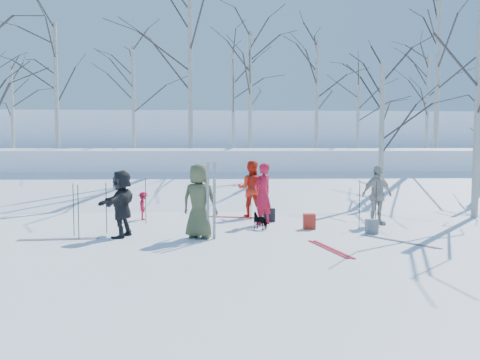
{
  "coord_description": "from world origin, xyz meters",
  "views": [
    {
      "loc": [
        -0.67,
        -12.06,
        2.25
      ],
      "look_at": [
        0.0,
        1.5,
        1.3
      ],
      "focal_mm": 35.0,
      "sensor_mm": 36.0,
      "label": 1
    }
  ],
  "objects": [
    {
      "name": "birch_plateau_f",
      "position": [
        4.14,
        10.42,
        4.76
      ],
      "size": [
        4.19,
        4.19,
        5.12
      ],
      "primitive_type": null,
      "color": "silver",
      "rests_on": "snow_plateau"
    },
    {
      "name": "backpack_dark",
      "position": [
        0.91,
        1.96,
        0.2
      ],
      "size": [
        0.34,
        0.24,
        0.4
      ],
      "primitive_type": "cube",
      "color": "black",
      "rests_on": "ground"
    },
    {
      "name": "ski_pole_c",
      "position": [
        3.57,
        0.13,
        0.67
      ],
      "size": [
        0.02,
        0.02,
        1.34
      ],
      "primitive_type": "cylinder",
      "color": "black",
      "rests_on": "ground"
    },
    {
      "name": "ski_pole_f",
      "position": [
        -3.56,
        0.2,
        0.67
      ],
      "size": [
        0.02,
        0.02,
        1.34
      ],
      "primitive_type": "cylinder",
      "color": "black",
      "rests_on": "ground"
    },
    {
      "name": "birch_plateau_e",
      "position": [
        -1.86,
        9.29,
        5.89
      ],
      "size": [
        5.76,
        5.76,
        7.38
      ],
      "primitive_type": null,
      "color": "silver",
      "rests_on": "snow_plateau"
    },
    {
      "name": "backpack_grey",
      "position": [
        3.36,
        -0.18,
        0.19
      ],
      "size": [
        0.3,
        0.2,
        0.38
      ],
      "primitive_type": "cube",
      "color": "slate",
      "rests_on": "ground"
    },
    {
      "name": "birch_plateau_i",
      "position": [
        1.07,
        12.55,
        5.24
      ],
      "size": [
        4.86,
        4.86,
        6.09
      ],
      "primitive_type": null,
      "color": "silver",
      "rests_on": "snow_plateau"
    },
    {
      "name": "birch_edge_c",
      "position": [
        9.34,
        5.33,
        1.97
      ],
      "size": [
        3.36,
        3.36,
        3.95
      ],
      "primitive_type": null,
      "color": "silver",
      "rests_on": "ground"
    },
    {
      "name": "birch_edge_e",
      "position": [
        5.8,
        6.09,
        2.82
      ],
      "size": [
        4.55,
        4.55,
        5.65
      ],
      "primitive_type": null,
      "color": "silver",
      "rests_on": "ground"
    },
    {
      "name": "skier_grey_west",
      "position": [
        -3.06,
        -0.29,
        0.84
      ],
      "size": [
        0.9,
        1.64,
        1.69
      ],
      "primitive_type": "imported",
      "rotation": [
        0.0,
        0.0,
        4.44
      ],
      "color": "black",
      "rests_on": "ground"
    },
    {
      "name": "ski_pair_b",
      "position": [
        -0.05,
        2.8,
        0.01
      ],
      "size": [
        1.1,
        1.99,
        0.02
      ],
      "primitive_type": null,
      "rotation": [
        0.0,
        0.0,
        1.32
      ],
      "color": "#B2192A",
      "rests_on": "ground"
    },
    {
      "name": "ski_pole_g",
      "position": [
        0.37,
        2.18,
        0.67
      ],
      "size": [
        0.02,
        0.02,
        1.34
      ],
      "primitive_type": "cylinder",
      "color": "black",
      "rests_on": "ground"
    },
    {
      "name": "ski_pole_b",
      "position": [
        3.27,
        0.62,
        0.67
      ],
      "size": [
        0.02,
        0.02,
        1.34
      ],
      "primitive_type": "cylinder",
      "color": "black",
      "rests_on": "ground"
    },
    {
      "name": "birch_plateau_h",
      "position": [
        -11.65,
        13.77,
        4.39
      ],
      "size": [
        3.66,
        3.66,
        4.38
      ],
      "primitive_type": null,
      "color": "silver",
      "rests_on": "snow_plateau"
    },
    {
      "name": "snow_plateau",
      "position": [
        0.0,
        17.0,
        1.0
      ],
      "size": [
        70.0,
        18.0,
        2.2
      ],
      "primitive_type": "cube",
      "color": "white",
      "rests_on": "ground"
    },
    {
      "name": "ski_pair_a",
      "position": [
        -4.55,
        -0.57,
        0.01
      ],
      "size": [
        0.51,
        1.93,
        0.02
      ],
      "primitive_type": null,
      "rotation": [
        0.0,
        0.0,
        1.65
      ],
      "color": "silver",
      "rests_on": "ground"
    },
    {
      "name": "upright_ski_right",
      "position": [
        -0.74,
        -0.78,
        0.95
      ],
      "size": [
        0.09,
        0.23,
        1.89
      ],
      "primitive_type": "cube",
      "rotation": [
        0.1,
        0.0,
        0.09
      ],
      "color": "silver",
      "rests_on": "ground"
    },
    {
      "name": "ski_pair_c",
      "position": [
        3.71,
        -1.28,
        0.01
      ],
      "size": [
        1.98,
        2.09,
        0.02
      ],
      "primitive_type": null,
      "rotation": [
        0.0,
        0.0,
        0.61
      ],
      "color": "silver",
      "rests_on": "ground"
    },
    {
      "name": "skier_red_seated",
      "position": [
        -2.95,
        2.46,
        0.44
      ],
      "size": [
        0.4,
        0.6,
        0.88
      ],
      "primitive_type": "imported",
      "rotation": [
        0.0,
        0.0,
        1.71
      ],
      "color": "red",
      "rests_on": "ground"
    },
    {
      "name": "birch_plateau_c",
      "position": [
        11.92,
        15.55,
        4.97
      ],
      "size": [
        4.47,
        4.47,
        5.53
      ],
      "primitive_type": null,
      "color": "silver",
      "rests_on": "snow_plateau"
    },
    {
      "name": "birch_plateau_g",
      "position": [
        -8.24,
        10.61,
        5.13
      ],
      "size": [
        4.71,
        4.71,
        5.87
      ],
      "primitive_type": null,
      "color": "silver",
      "rests_on": "snow_plateau"
    },
    {
      "name": "skier_olive_center",
      "position": [
        -1.11,
        -0.54,
        0.93
      ],
      "size": [
        1.06,
        0.88,
        1.85
      ],
      "primitive_type": "imported",
      "rotation": [
        0.0,
        0.0,
        2.77
      ],
      "color": "#454D2E",
      "rests_on": "ground"
    },
    {
      "name": "ski_pole_e",
      "position": [
        -2.78,
        1.78,
        0.67
      ],
      "size": [
        0.02,
        0.02,
        1.34
      ],
      "primitive_type": "cylinder",
      "color": "black",
      "rests_on": "ground"
    },
    {
      "name": "backpack_red",
      "position": [
        1.87,
        0.59,
        0.21
      ],
      "size": [
        0.32,
        0.22,
        0.42
      ],
      "primitive_type": "cube",
      "color": "#A82519",
      "rests_on": "ground"
    },
    {
      "name": "ski_pair_e",
      "position": [
        -1.22,
        0.25,
        0.01
      ],
      "size": [
        0.34,
        1.91,
        0.02
      ],
      "primitive_type": null,
      "rotation": [
        0.0,
        0.0,
        0.04
      ],
      "color": "silver",
      "rests_on": "ground"
    },
    {
      "name": "birch_plateau_b",
      "position": [
        7.1,
        13.52,
        4.33
      ],
      "size": [
        3.58,
        3.58,
        4.25
      ],
      "primitive_type": null,
      "color": "silver",
      "rests_on": "snow_plateau"
    },
    {
      "name": "ground",
      "position": [
        0.0,
        0.0,
        0.0
      ],
      "size": [
        120.0,
        120.0,
        0.0
      ],
      "primitive_type": "plane",
      "color": "white",
      "rests_on": "ground"
    },
    {
      "name": "upright_ski_left",
      "position": [
        -0.89,
        -0.75,
        0.95
      ],
      "size": [
        0.08,
        0.16,
        1.9
      ],
      "primitive_type": "cube",
      "rotation": [
        0.07,
        0.0,
        0.06
      ],
      "color": "silver",
      "rests_on": "ground"
    },
    {
      "name": "snow_ramp",
      "position": [
        0.0,
        7.0,
        0.15
      ],
      "size": [
        70.0,
        9.49,
        4.12
      ],
      "primitive_type": "cube",
      "rotation": [
        0.3,
        0.0,
        0.0
      ],
      "color": "white",
      "rests_on": "ground"
    },
    {
      "name": "skier_cream_east",
      "position": [
        3.96,
        1.21,
        0.87
      ],
      "size": [
        1.11,
        0.75,
        1.74
      ],
      "primitive_type": "imported",
      "rotation": [
        0.0,
        0.0,
        0.35
      ],
      "color": "beige",
      "rests_on": "ground"
    },
    {
      "name": "birch_plateau_d",
      "position": [
        -5.12,
        13.36,
        4.92
      ],
      "size": [
        4.41,
        4.41,
        5.44
      ],
      "primitive_type": null,
      "color": "silver",
      "rests_on": "snow_plateau"
    },
    {
      "name": "ski_pair_d",
      "position": [
        1.82,
        -1.98,
        0.01
      ],
      "size": [
        1.04,
        1.99,
        0.02
      ],
      "primitive_type": null,
      "rotation": [
        0.0,
        0.0,
        0.23
      ],
      "color": "#B2192A",
      "rests_on": "ground"
    },
    {
      "name": "birch_plateau_a",
      "position": [
        10.08,
        10.49,
        6.31
      ],
      "size": [
        6.36,
        6.36,
        8.23
      ],
      "primitive_type": null,
      "color": "silver",
      "rests_on": "snow_plateau"
    },
    {
      "name": "birch_edge_b",
      "position": [
        7.59,
        2.46,
        3.51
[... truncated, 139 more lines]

